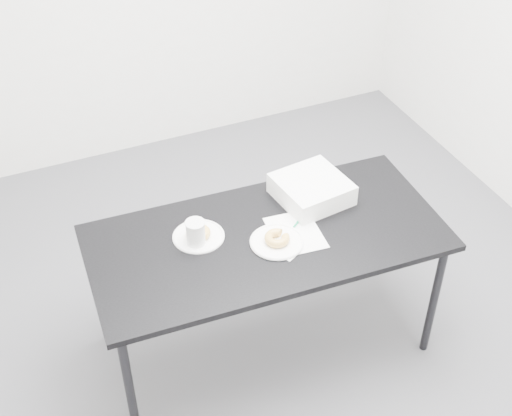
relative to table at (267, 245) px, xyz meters
name	(u,v)px	position (x,y,z in m)	size (l,w,h in m)	color
floor	(258,323)	(0.02, 0.14, -0.72)	(4.00, 4.00, 0.00)	#48484D
table	(267,245)	(0.00, 0.00, 0.00)	(1.76, 0.89, 0.78)	black
scorecard	(295,233)	(0.13, -0.04, 0.06)	(0.24, 0.30, 0.00)	white
logo_patch	(303,217)	(0.22, 0.05, 0.06)	(0.05, 0.05, 0.00)	green
pen	(300,219)	(0.20, 0.04, 0.07)	(0.01, 0.01, 0.14)	#0D9359
napkin	(286,243)	(0.06, -0.09, 0.06)	(0.18, 0.18, 0.00)	white
plate_near	(277,242)	(0.02, -0.07, 0.07)	(0.26, 0.26, 0.01)	white
donut_near	(277,238)	(0.02, -0.07, 0.09)	(0.12, 0.12, 0.04)	gold
plate_far	(199,236)	(-0.31, 0.12, 0.06)	(0.25, 0.25, 0.01)	white
donut_far	(198,233)	(-0.31, 0.12, 0.09)	(0.12, 0.12, 0.04)	gold
coffee_cup	(196,233)	(-0.33, 0.08, 0.13)	(0.09, 0.09, 0.13)	white
cup_lid	(302,199)	(0.27, 0.18, 0.07)	(0.10, 0.10, 0.01)	white
bakery_box	(312,189)	(0.33, 0.18, 0.12)	(0.33, 0.33, 0.11)	white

